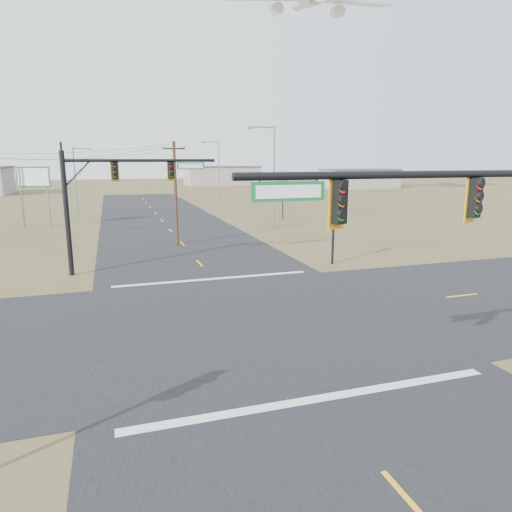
{
  "coord_description": "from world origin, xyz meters",
  "views": [
    {
      "loc": [
        -5.71,
        -19.07,
        7.21
      ],
      "look_at": [
        0.68,
        1.0,
        2.73
      ],
      "focal_mm": 32.0,
      "sensor_mm": 36.0,
      "label": 1
    }
  ],
  "objects_px": {
    "mast_arm_near": "(483,227)",
    "utility_pole_near": "(176,192)",
    "bare_tree_c": "(283,185)",
    "mast_arm_far": "(113,186)",
    "streetlight_b": "(218,170)",
    "streetlight_a": "(272,171)",
    "pedestal_signal_ne": "(335,221)",
    "bare_tree_d": "(283,175)",
    "highway_sign": "(34,185)",
    "streetlight_c": "(77,179)"
  },
  "relations": [
    {
      "from": "mast_arm_near",
      "to": "utility_pole_near",
      "type": "relative_size",
      "value": 1.24
    },
    {
      "from": "utility_pole_near",
      "to": "bare_tree_c",
      "type": "bearing_deg",
      "value": 42.59
    },
    {
      "from": "utility_pole_near",
      "to": "bare_tree_c",
      "type": "xyz_separation_m",
      "value": [
        14.89,
        13.69,
        -0.43
      ]
    },
    {
      "from": "mast_arm_far",
      "to": "streetlight_b",
      "type": "relative_size",
      "value": 0.96
    },
    {
      "from": "mast_arm_far",
      "to": "utility_pole_near",
      "type": "distance_m",
      "value": 9.87
    },
    {
      "from": "utility_pole_near",
      "to": "streetlight_a",
      "type": "height_order",
      "value": "streetlight_a"
    },
    {
      "from": "streetlight_a",
      "to": "bare_tree_c",
      "type": "height_order",
      "value": "streetlight_a"
    },
    {
      "from": "utility_pole_near",
      "to": "bare_tree_c",
      "type": "distance_m",
      "value": 20.23
    },
    {
      "from": "streetlight_a",
      "to": "pedestal_signal_ne",
      "type": "bearing_deg",
      "value": -88.24
    },
    {
      "from": "bare_tree_c",
      "to": "bare_tree_d",
      "type": "relative_size",
      "value": 0.85
    },
    {
      "from": "mast_arm_far",
      "to": "highway_sign",
      "type": "bearing_deg",
      "value": 85.12
    },
    {
      "from": "streetlight_c",
      "to": "bare_tree_d",
      "type": "relative_size",
      "value": 1.41
    },
    {
      "from": "streetlight_a",
      "to": "streetlight_c",
      "type": "height_order",
      "value": "streetlight_a"
    },
    {
      "from": "streetlight_c",
      "to": "pedestal_signal_ne",
      "type": "bearing_deg",
      "value": -41.71
    },
    {
      "from": "streetlight_b",
      "to": "streetlight_c",
      "type": "height_order",
      "value": "streetlight_b"
    },
    {
      "from": "mast_arm_near",
      "to": "mast_arm_far",
      "type": "relative_size",
      "value": 1.13
    },
    {
      "from": "streetlight_c",
      "to": "bare_tree_d",
      "type": "height_order",
      "value": "streetlight_c"
    },
    {
      "from": "streetlight_b",
      "to": "highway_sign",
      "type": "bearing_deg",
      "value": -169.11
    },
    {
      "from": "streetlight_a",
      "to": "bare_tree_d",
      "type": "xyz_separation_m",
      "value": [
        7.91,
        17.39,
        -1.01
      ]
    },
    {
      "from": "mast_arm_near",
      "to": "streetlight_c",
      "type": "xyz_separation_m",
      "value": [
        -13.35,
        50.33,
        -0.53
      ]
    },
    {
      "from": "streetlight_c",
      "to": "bare_tree_c",
      "type": "relative_size",
      "value": 1.66
    },
    {
      "from": "pedestal_signal_ne",
      "to": "streetlight_b",
      "type": "xyz_separation_m",
      "value": [
        1.3,
        41.33,
        2.55
      ]
    },
    {
      "from": "mast_arm_near",
      "to": "mast_arm_far",
      "type": "distance_m",
      "value": 22.58
    },
    {
      "from": "mast_arm_near",
      "to": "streetlight_b",
      "type": "xyz_separation_m",
      "value": [
        6.32,
        59.57,
        0.19
      ]
    },
    {
      "from": "streetlight_c",
      "to": "mast_arm_far",
      "type": "bearing_deg",
      "value": -63.97
    },
    {
      "from": "bare_tree_d",
      "to": "highway_sign",
      "type": "bearing_deg",
      "value": -163.1
    },
    {
      "from": "mast_arm_far",
      "to": "bare_tree_d",
      "type": "distance_m",
      "value": 40.69
    },
    {
      "from": "streetlight_a",
      "to": "mast_arm_near",
      "type": "bearing_deg",
      "value": -93.33
    },
    {
      "from": "utility_pole_near",
      "to": "highway_sign",
      "type": "relative_size",
      "value": 1.34
    },
    {
      "from": "mast_arm_near",
      "to": "bare_tree_d",
      "type": "xyz_separation_m",
      "value": [
        14.66,
        53.34,
        -0.44
      ]
    },
    {
      "from": "streetlight_a",
      "to": "bare_tree_d",
      "type": "height_order",
      "value": "streetlight_a"
    },
    {
      "from": "bare_tree_c",
      "to": "highway_sign",
      "type": "bearing_deg",
      "value": 177.88
    },
    {
      "from": "pedestal_signal_ne",
      "to": "bare_tree_d",
      "type": "relative_size",
      "value": 0.67
    },
    {
      "from": "utility_pole_near",
      "to": "streetlight_b",
      "type": "distance_m",
      "value": 32.46
    },
    {
      "from": "mast_arm_far",
      "to": "streetlight_a",
      "type": "relative_size",
      "value": 0.9
    },
    {
      "from": "streetlight_b",
      "to": "streetlight_c",
      "type": "relative_size",
      "value": 1.15
    },
    {
      "from": "streetlight_a",
      "to": "streetlight_b",
      "type": "distance_m",
      "value": 23.63
    },
    {
      "from": "streetlight_c",
      "to": "bare_tree_c",
      "type": "distance_m",
      "value": 25.11
    },
    {
      "from": "highway_sign",
      "to": "bare_tree_c",
      "type": "bearing_deg",
      "value": 9.91
    },
    {
      "from": "mast_arm_far",
      "to": "highway_sign",
      "type": "height_order",
      "value": "mast_arm_far"
    },
    {
      "from": "pedestal_signal_ne",
      "to": "highway_sign",
      "type": "bearing_deg",
      "value": 123.54
    },
    {
      "from": "mast_arm_near",
      "to": "pedestal_signal_ne",
      "type": "distance_m",
      "value": 19.07
    },
    {
      "from": "mast_arm_near",
      "to": "mast_arm_far",
      "type": "xyz_separation_m",
      "value": [
        -9.4,
        20.53,
        0.15
      ]
    },
    {
      "from": "pedestal_signal_ne",
      "to": "streetlight_b",
      "type": "relative_size",
      "value": 0.41
    },
    {
      "from": "streetlight_c",
      "to": "bare_tree_c",
      "type": "xyz_separation_m",
      "value": [
        23.89,
        -7.7,
        -0.76
      ]
    },
    {
      "from": "utility_pole_near",
      "to": "streetlight_c",
      "type": "height_order",
      "value": "same"
    },
    {
      "from": "streetlight_b",
      "to": "pedestal_signal_ne",
      "type": "bearing_deg",
      "value": -114.97
    },
    {
      "from": "bare_tree_c",
      "to": "streetlight_a",
      "type": "bearing_deg",
      "value": -119.62
    },
    {
      "from": "utility_pole_near",
      "to": "highway_sign",
      "type": "height_order",
      "value": "utility_pole_near"
    },
    {
      "from": "mast_arm_near",
      "to": "pedestal_signal_ne",
      "type": "bearing_deg",
      "value": 52.91
    }
  ]
}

